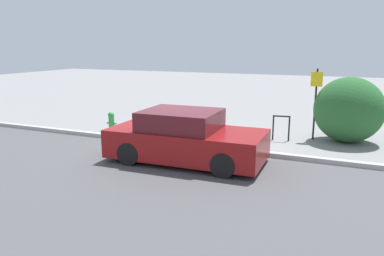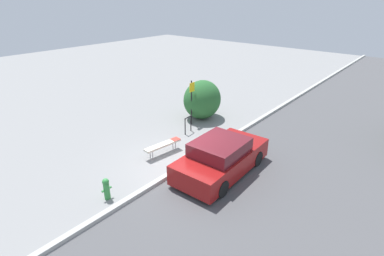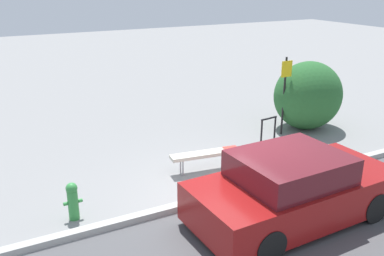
{
  "view_description": "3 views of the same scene",
  "coord_description": "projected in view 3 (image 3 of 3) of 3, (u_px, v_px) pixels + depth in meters",
  "views": [
    {
      "loc": [
        4.59,
        -9.99,
        3.01
      ],
      "look_at": [
        0.26,
        0.05,
        0.6
      ],
      "focal_mm": 35.0,
      "sensor_mm": 36.0,
      "label": 1
    },
    {
      "loc": [
        -7.47,
        -6.66,
        6.15
      ],
      "look_at": [
        1.36,
        0.69,
        1.02
      ],
      "focal_mm": 28.0,
      "sensor_mm": 36.0,
      "label": 2
    },
    {
      "loc": [
        -4.4,
        -6.81,
        4.42
      ],
      "look_at": [
        0.13,
        1.8,
        0.97
      ],
      "focal_mm": 40.0,
      "sensor_mm": 36.0,
      "label": 3
    }
  ],
  "objects": [
    {
      "name": "parked_car_near",
      "position": [
        293.0,
        189.0,
        8.07
      ],
      "size": [
        4.11,
        1.94,
        1.37
      ],
      "rotation": [
        0.0,
        0.0,
        0.03
      ],
      "color": "black",
      "rests_on": "ground_plane"
    },
    {
      "name": "fire_hydrant",
      "position": [
        73.0,
        200.0,
        8.14
      ],
      "size": [
        0.36,
        0.22,
        0.77
      ],
      "color": "#338C3F",
      "rests_on": "ground_plane"
    },
    {
      "name": "bike_rack",
      "position": [
        268.0,
        129.0,
        11.67
      ],
      "size": [
        0.55,
        0.11,
        0.83
      ],
      "rotation": [
        0.0,
        0.0,
        0.12
      ],
      "color": "black",
      "rests_on": "ground_plane"
    },
    {
      "name": "shrub_hedge",
      "position": [
        308.0,
        96.0,
        12.91
      ],
      "size": [
        2.14,
        1.89,
        2.07
      ],
      "color": "#28602D",
      "rests_on": "ground_plane"
    },
    {
      "name": "ground_plane",
      "position": [
        226.0,
        197.0,
        9.09
      ],
      "size": [
        60.0,
        60.0,
        0.0
      ],
      "primitive_type": "plane",
      "color": "gray"
    },
    {
      "name": "sign_post",
      "position": [
        285.0,
        89.0,
        12.26
      ],
      "size": [
        0.36,
        0.08,
        2.3
      ],
      "color": "black",
      "rests_on": "ground_plane"
    },
    {
      "name": "curb",
      "position": [
        226.0,
        194.0,
        9.07
      ],
      "size": [
        60.0,
        0.2,
        0.13
      ],
      "color": "#A8A8A3",
      "rests_on": "ground_plane"
    },
    {
      "name": "bench",
      "position": [
        206.0,
        154.0,
        10.2
      ],
      "size": [
        1.74,
        0.55,
        0.48
      ],
      "rotation": [
        0.0,
        0.0,
        -0.13
      ],
      "color": "#99999E",
      "rests_on": "ground_plane"
    }
  ]
}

